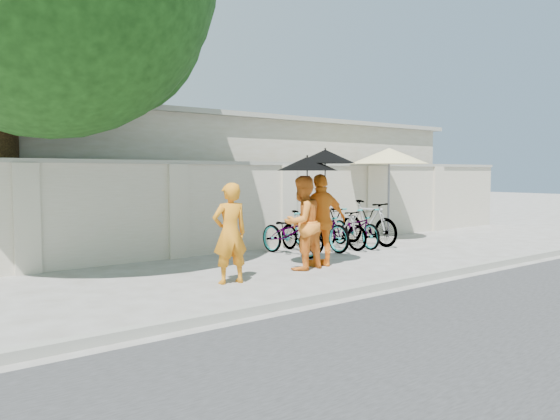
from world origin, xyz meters
TOP-DOWN VIEW (x-y plane):
  - ground at (0.00, 0.00)m, footprint 80.00×80.00m
  - kerb at (0.00, -1.70)m, footprint 40.00×0.16m
  - compound_wall at (1.00, 3.20)m, footprint 20.00×0.30m
  - building_behind at (2.00, 7.00)m, footprint 14.00×6.00m
  - monk_left at (-1.56, 0.14)m, footprint 0.66×0.48m
  - monk_center at (0.21, 0.40)m, footprint 0.93×0.77m
  - parasol_center at (0.26, 0.32)m, footprint 1.13×1.13m
  - monk_right at (0.72, 0.43)m, footprint 1.12×0.65m
  - parasol_right at (0.74, 0.35)m, footprint 1.15×1.15m
  - patio_umbrella at (4.85, 2.31)m, footprint 2.33×2.33m
  - bike_0 at (1.12, 1.89)m, footprint 0.74×1.90m
  - bike_1 at (1.65, 2.11)m, footprint 0.50×1.59m
  - bike_2 at (2.17, 2.06)m, footprint 0.69×1.93m
  - bike_3 at (2.70, 1.90)m, footprint 0.50×1.62m
  - bike_4 at (3.23, 1.96)m, footprint 0.87×1.90m
  - bike_5 at (3.75, 2.02)m, footprint 0.54×1.88m

SIDE VIEW (x-z plane):
  - ground at x=0.00m, z-range 0.00..0.00m
  - kerb at x=0.00m, z-range 0.00..0.12m
  - bike_1 at x=1.65m, z-range 0.00..0.95m
  - bike_4 at x=3.23m, z-range 0.00..0.96m
  - bike_3 at x=2.70m, z-range 0.00..0.96m
  - bike_0 at x=1.12m, z-range 0.00..0.98m
  - bike_2 at x=2.17m, z-range 0.00..1.01m
  - bike_5 at x=3.75m, z-range 0.00..1.13m
  - monk_left at x=-1.56m, z-range 0.00..1.66m
  - monk_center at x=0.21m, z-range 0.00..1.77m
  - monk_right at x=0.72m, z-range 0.00..1.80m
  - compound_wall at x=1.00m, z-range 0.00..2.00m
  - building_behind at x=2.00m, z-range 0.00..3.20m
  - parasol_center at x=0.26m, z-range 1.43..2.55m
  - parasol_right at x=0.74m, z-range 1.51..2.75m
  - patio_umbrella at x=4.85m, z-range 0.99..3.47m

